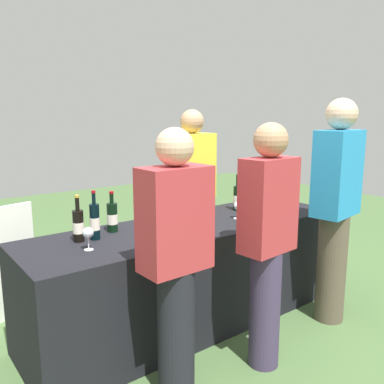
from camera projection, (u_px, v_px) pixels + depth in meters
The scene contains 19 objects.
ground_plane at pixel (192, 320), 3.25m from camera, with size 12.00×12.00×0.00m, color #476638.
tasting_table at pixel (192, 273), 3.18m from camera, with size 2.57×0.77×0.79m, color black.
wine_bottle_0 at pixel (78, 225), 2.67m from camera, with size 0.07×0.07×0.31m.
wine_bottle_1 at pixel (95, 221), 2.71m from camera, with size 0.07×0.07×0.33m.
wine_bottle_2 at pixel (112, 217), 2.89m from camera, with size 0.08×0.08×0.29m.
wine_bottle_3 at pixel (181, 206), 3.21m from camera, with size 0.07×0.07×0.32m.
wine_bottle_4 at pixel (195, 203), 3.29m from camera, with size 0.08×0.08×0.33m.
wine_bottle_5 at pixel (237, 198), 3.54m from camera, with size 0.07×0.07×0.31m.
wine_bottle_6 at pixel (256, 194), 3.64m from camera, with size 0.07×0.07×0.34m.
wine_glass_0 at pixel (88, 234), 2.50m from camera, with size 0.07×0.07×0.15m.
wine_glass_1 at pixel (168, 225), 2.71m from camera, with size 0.07×0.07×0.14m.
wine_glass_2 at pixel (179, 219), 2.89m from camera, with size 0.07×0.07×0.13m.
wine_glass_3 at pixel (238, 207), 3.26m from camera, with size 0.07×0.07×0.14m.
wine_glass_4 at pixel (282, 202), 3.40m from camera, with size 0.07×0.07×0.14m.
server_pouring at pixel (192, 191), 3.89m from camera, with size 0.46×0.30×1.65m.
guest_0 at pixel (175, 257), 2.25m from camera, with size 0.39×0.22×1.54m.
guest_1 at pixel (267, 238), 2.52m from camera, with size 0.37×0.22×1.56m.
guest_2 at pixel (336, 204), 3.10m from camera, with size 0.44×0.29×1.73m.
menu_board at pixel (6, 264), 3.19m from camera, with size 0.47×0.03×0.92m, color white.
Camera 1 is at (-1.83, -2.38, 1.61)m, focal length 38.24 mm.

